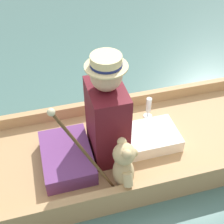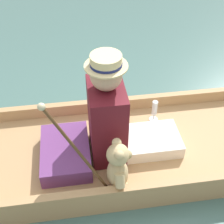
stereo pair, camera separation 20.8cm
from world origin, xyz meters
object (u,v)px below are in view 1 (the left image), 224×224
object	(u,v)px
seated_person	(116,118)
walking_cane	(83,150)
wine_glass	(149,106)
teddy_bear	(124,166)

from	to	relation	value
seated_person	walking_cane	size ratio (longest dim) A/B	1.03
wine_glass	walking_cane	world-z (taller)	walking_cane
seated_person	wine_glass	bearing A→B (deg)	117.05
walking_cane	teddy_bear	bearing A→B (deg)	98.99
wine_glass	walking_cane	size ratio (longest dim) A/B	0.24
teddy_bear	wine_glass	xyz separation A→B (m)	(-0.64, 0.42, -0.08)
seated_person	teddy_bear	size ratio (longest dim) A/B	2.08
teddy_bear	walking_cane	xyz separation A→B (m)	(0.04, -0.28, 0.30)
wine_glass	walking_cane	bearing A→B (deg)	-45.80
wine_glass	seated_person	bearing A→B (deg)	-52.15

